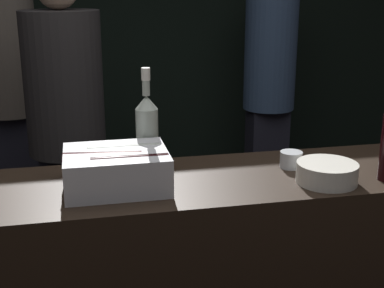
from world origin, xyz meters
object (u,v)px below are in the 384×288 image
object	(u,v)px
person_in_hoodie	(66,122)
person_blond_tee	(269,84)
ice_bin_with_bottles	(117,168)
person_grey_polo	(10,88)
bowl_white	(327,172)
white_wine_bottle	(147,128)
candle_votive	(291,160)

from	to	relation	value
person_in_hoodie	person_blond_tee	bearing A→B (deg)	174.51
ice_bin_with_bottles	person_in_hoodie	size ratio (longest dim) A/B	0.19
person_blond_tee	person_grey_polo	size ratio (longest dim) A/B	0.96
bowl_white	white_wine_bottle	bearing A→B (deg)	152.90
person_in_hoodie	person_grey_polo	xyz separation A→B (m)	(-0.36, 0.74, 0.06)
bowl_white	person_in_hoodie	bearing A→B (deg)	124.94
ice_bin_with_bottles	white_wine_bottle	size ratio (longest dim) A/B	0.93
candle_votive	person_blond_tee	size ratio (longest dim) A/B	0.05
white_wine_bottle	person_in_hoodie	bearing A→B (deg)	107.67
bowl_white	white_wine_bottle	world-z (taller)	white_wine_bottle
ice_bin_with_bottles	white_wine_bottle	xyz separation A→B (m)	(0.13, 0.19, 0.08)
white_wine_bottle	person_grey_polo	bearing A→B (deg)	111.29
bowl_white	person_blond_tee	size ratio (longest dim) A/B	0.12
bowl_white	white_wine_bottle	size ratio (longest dim) A/B	0.56
bowl_white	candle_votive	bearing A→B (deg)	108.78
bowl_white	candle_votive	size ratio (longest dim) A/B	2.53
person_in_hoodie	person_blond_tee	xyz separation A→B (m)	(1.39, 0.70, 0.03)
candle_votive	person_grey_polo	bearing A→B (deg)	122.80
candle_votive	ice_bin_with_bottles	bearing A→B (deg)	-174.00
ice_bin_with_bottles	bowl_white	xyz separation A→B (m)	(0.70, -0.10, -0.03)
person_in_hoodie	person_grey_polo	size ratio (longest dim) A/B	0.95
white_wine_bottle	person_grey_polo	size ratio (longest dim) A/B	0.20
bowl_white	white_wine_bottle	distance (m)	0.65
bowl_white	person_blond_tee	world-z (taller)	person_blond_tee
person_in_hoodie	bowl_white	bearing A→B (deg)	92.75
white_wine_bottle	person_blond_tee	distance (m)	1.99
ice_bin_with_bottles	person_in_hoodie	bearing A→B (deg)	98.93
person_in_hoodie	person_blond_tee	size ratio (longest dim) A/B	0.99
ice_bin_with_bottles	person_grey_polo	xyz separation A→B (m)	(-0.54, 1.89, -0.06)
white_wine_bottle	person_blond_tee	xyz separation A→B (m)	(1.08, 1.66, -0.18)
candle_votive	bowl_white	bearing A→B (deg)	-71.22
ice_bin_with_bottles	person_grey_polo	size ratio (longest dim) A/B	0.18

